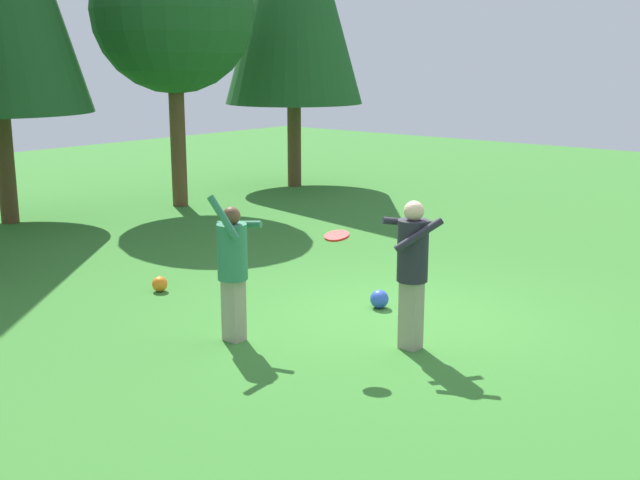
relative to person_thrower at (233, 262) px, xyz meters
name	(u,v)px	position (x,y,z in m)	size (l,w,h in m)	color
ground_plane	(395,317)	(1.85, -0.96, -0.92)	(40.00, 40.00, 0.00)	#387A2D
person_thrower	(233,262)	(0.00, 0.00, 0.00)	(0.61, 0.60, 1.72)	gray
person_catcher	(412,262)	(1.08, -1.69, 0.06)	(0.74, 0.73, 1.67)	gray
frisbee	(337,236)	(0.43, -1.15, 0.40)	(0.28, 0.28, 0.08)	red
ball_blue	(379,299)	(2.04, -0.58, -0.80)	(0.24, 0.24, 0.24)	blue
ball_white	(411,262)	(3.94, 0.18, -0.82)	(0.21, 0.21, 0.21)	white
ball_orange	(160,284)	(0.70, 2.19, -0.82)	(0.21, 0.21, 0.21)	orange
tree_right	(173,12)	(5.18, 7.00, 3.16)	(3.39, 3.39, 5.80)	brown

